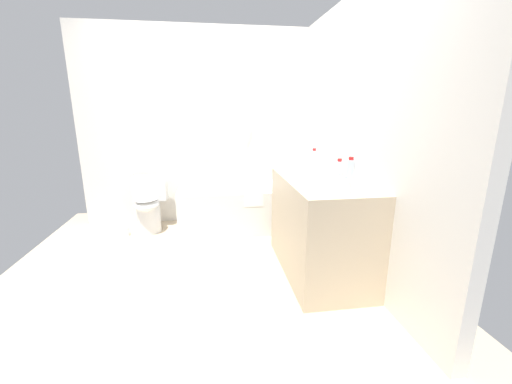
% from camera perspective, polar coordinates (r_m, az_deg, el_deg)
% --- Properties ---
extents(ground_plane, '(3.68, 3.68, 0.00)m').
position_cam_1_polar(ground_plane, '(3.14, -8.65, -12.87)').
color(ground_plane, '#C1AD8E').
extents(wall_back_tiled, '(3.04, 0.10, 2.42)m').
position_cam_1_polar(wall_back_tiled, '(4.19, -9.32, 11.26)').
color(wall_back_tiled, white).
rests_on(wall_back_tiled, ground_plane).
extents(wall_right_mirror, '(0.10, 3.08, 2.42)m').
position_cam_1_polar(wall_right_mirror, '(3.10, 17.01, 9.69)').
color(wall_right_mirror, white).
rests_on(wall_right_mirror, ground_plane).
extents(bathtub, '(1.56, 0.74, 1.25)m').
position_cam_1_polar(bathtub, '(3.96, -2.23, -2.37)').
color(bathtub, silver).
rests_on(bathtub, ground_plane).
extents(toilet, '(0.41, 0.51, 0.66)m').
position_cam_1_polar(toilet, '(4.06, -18.68, -2.09)').
color(toilet, white).
rests_on(toilet, ground_plane).
extents(vanity_counter, '(0.63, 1.21, 0.86)m').
position_cam_1_polar(vanity_counter, '(2.90, 11.34, -6.10)').
color(vanity_counter, tan).
rests_on(vanity_counter, ground_plane).
extents(sink_basin, '(0.33, 0.33, 0.05)m').
position_cam_1_polar(sink_basin, '(2.81, 11.39, 2.87)').
color(sink_basin, white).
rests_on(sink_basin, vanity_counter).
extents(sink_faucet, '(0.12, 0.15, 0.06)m').
position_cam_1_polar(sink_faucet, '(2.88, 14.99, 3.03)').
color(sink_faucet, '#AFAFB4').
rests_on(sink_faucet, vanity_counter).
extents(water_bottle_0, '(0.07, 0.07, 0.25)m').
position_cam_1_polar(water_bottle_0, '(2.43, 16.51, 2.95)').
color(water_bottle_0, silver).
rests_on(water_bottle_0, vanity_counter).
extents(water_bottle_1, '(0.06, 0.06, 0.23)m').
position_cam_1_polar(water_bottle_1, '(3.03, 10.34, 5.38)').
color(water_bottle_1, silver).
rests_on(water_bottle_1, vanity_counter).
extents(water_bottle_2, '(0.06, 0.06, 0.21)m').
position_cam_1_polar(water_bottle_2, '(2.59, 14.66, 3.34)').
color(water_bottle_2, silver).
rests_on(water_bottle_2, vanity_counter).
extents(drinking_glass_0, '(0.06, 0.06, 0.10)m').
position_cam_1_polar(drinking_glass_0, '(3.15, 9.06, 4.67)').
color(drinking_glass_0, white).
rests_on(drinking_glass_0, vanity_counter).
extents(drinking_glass_1, '(0.07, 0.07, 0.10)m').
position_cam_1_polar(drinking_glass_1, '(2.36, 15.83, 0.94)').
color(drinking_glass_1, white).
rests_on(drinking_glass_1, vanity_counter).
extents(drinking_glass_2, '(0.06, 0.06, 0.09)m').
position_cam_1_polar(drinking_glass_2, '(2.52, 15.03, 1.77)').
color(drinking_glass_2, white).
rests_on(drinking_glass_2, vanity_counter).
extents(soap_dish, '(0.09, 0.06, 0.02)m').
position_cam_1_polar(soap_dish, '(3.25, 10.17, 4.24)').
color(soap_dish, white).
rests_on(soap_dish, vanity_counter).
extents(toilet_paper_roll, '(0.11, 0.11, 0.10)m').
position_cam_1_polar(toilet_paper_roll, '(4.07, -22.53, -6.56)').
color(toilet_paper_roll, white).
rests_on(toilet_paper_roll, ground_plane).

